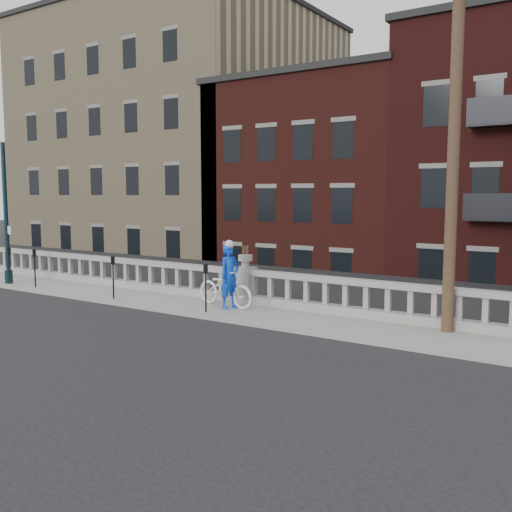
# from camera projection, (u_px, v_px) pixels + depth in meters

# --- Properties ---
(ground) EXTENTS (120.00, 120.00, 0.00)m
(ground) POSITION_uv_depth(u_px,v_px,m) (156.00, 333.00, 14.30)
(ground) COLOR black
(ground) RESTS_ON ground
(sidewalk) EXTENTS (32.00, 2.20, 0.15)m
(sidewalk) POSITION_uv_depth(u_px,v_px,m) (227.00, 310.00, 16.78)
(sidewalk) COLOR gray
(sidewalk) RESTS_ON ground
(balustrade) EXTENTS (28.00, 0.34, 1.03)m
(balustrade) POSITION_uv_depth(u_px,v_px,m) (245.00, 287.00, 17.51)
(balustrade) COLOR gray
(balustrade) RESTS_ON sidewalk
(planter_pedestal) EXTENTS (0.55, 0.55, 1.76)m
(planter_pedestal) POSITION_uv_depth(u_px,v_px,m) (245.00, 281.00, 17.49)
(planter_pedestal) COLOR gray
(planter_pedestal) RESTS_ON sidewalk
(lower_level) EXTENTS (80.00, 44.00, 20.80)m
(lower_level) POSITION_uv_depth(u_px,v_px,m) (442.00, 209.00, 32.80)
(lower_level) COLOR #605E59
(lower_level) RESTS_ON ground
(utility_pole) EXTENTS (1.60, 0.28, 10.00)m
(utility_pole) POSITION_uv_depth(u_px,v_px,m) (455.00, 118.00, 13.31)
(utility_pole) COLOR #422D1E
(utility_pole) RESTS_ON sidewalk
(streetlight_pole) EXTENTS (0.40, 0.28, 5.20)m
(streetlight_pole) POSITION_uv_depth(u_px,v_px,m) (7.00, 228.00, 21.06)
(streetlight_pole) COLOR black
(streetlight_pole) RESTS_ON sidewalk
(parking_meter_b) EXTENTS (0.10, 0.09, 1.36)m
(parking_meter_b) POSITION_uv_depth(u_px,v_px,m) (10.00, 261.00, 21.14)
(parking_meter_b) COLOR black
(parking_meter_b) RESTS_ON sidewalk
(parking_meter_c) EXTENTS (0.10, 0.09, 1.36)m
(parking_meter_c) POSITION_uv_depth(u_px,v_px,m) (35.00, 264.00, 20.32)
(parking_meter_c) COLOR black
(parking_meter_c) RESTS_ON sidewalk
(parking_meter_d) EXTENTS (0.10, 0.09, 1.36)m
(parking_meter_d) POSITION_uv_depth(u_px,v_px,m) (113.00, 272.00, 18.10)
(parking_meter_d) COLOR black
(parking_meter_d) RESTS_ON sidewalk
(parking_meter_e) EXTENTS (0.10, 0.09, 1.36)m
(parking_meter_e) POSITION_uv_depth(u_px,v_px,m) (206.00, 282.00, 16.04)
(parking_meter_e) COLOR black
(parking_meter_e) RESTS_ON sidewalk
(bicycle) EXTENTS (2.18, 1.00, 1.11)m
(bicycle) POSITION_uv_depth(u_px,v_px,m) (225.00, 288.00, 16.92)
(bicycle) COLOR white
(bicycle) RESTS_ON sidewalk
(cyclist) EXTENTS (0.58, 0.77, 1.89)m
(cyclist) POSITION_uv_depth(u_px,v_px,m) (230.00, 276.00, 16.56)
(cyclist) COLOR blue
(cyclist) RESTS_ON sidewalk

